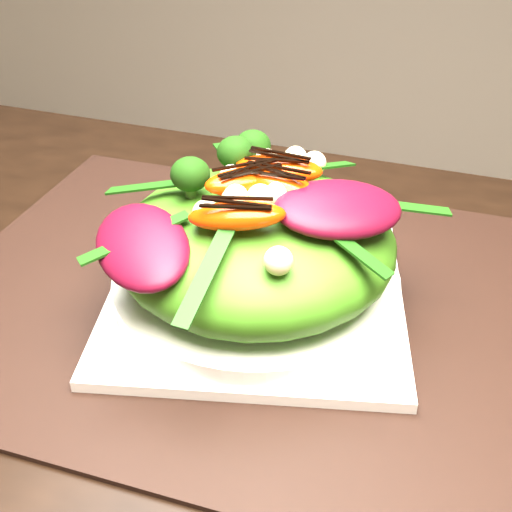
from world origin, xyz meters
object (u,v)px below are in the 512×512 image
(placemat, at_px, (256,300))
(salad_bowl, at_px, (256,281))
(dining_table, at_px, (111,466))
(orange_segment, at_px, (264,178))
(plate_base, at_px, (256,293))
(lettuce_mound, at_px, (256,242))

(placemat, height_order, salad_bowl, salad_bowl)
(dining_table, xyz_separation_m, orange_segment, (0.04, 0.18, 0.12))
(placemat, height_order, plate_base, plate_base)
(lettuce_mound, bearing_deg, orange_segment, 82.38)
(dining_table, bearing_deg, placemat, 76.60)
(dining_table, bearing_deg, orange_segment, 77.02)
(placemat, xyz_separation_m, lettuce_mound, (-0.00, 0.00, 0.05))
(placemat, bearing_deg, salad_bowl, -90.00)
(lettuce_mound, bearing_deg, dining_table, -103.40)
(salad_bowl, xyz_separation_m, orange_segment, (0.00, 0.01, 0.08))
(salad_bowl, relative_size, orange_segment, 3.34)
(dining_table, distance_m, placemat, 0.17)
(lettuce_mound, height_order, orange_segment, orange_segment)
(dining_table, relative_size, orange_segment, 24.23)
(dining_table, distance_m, orange_segment, 0.22)
(plate_base, bearing_deg, salad_bowl, -63.43)
(dining_table, relative_size, placemat, 3.17)
(placemat, xyz_separation_m, salad_bowl, (0.00, -0.00, 0.02))
(plate_base, distance_m, salad_bowl, 0.01)
(dining_table, xyz_separation_m, lettuce_mound, (0.04, 0.17, 0.08))
(salad_bowl, bearing_deg, lettuce_mound, 116.57)
(dining_table, height_order, salad_bowl, dining_table)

